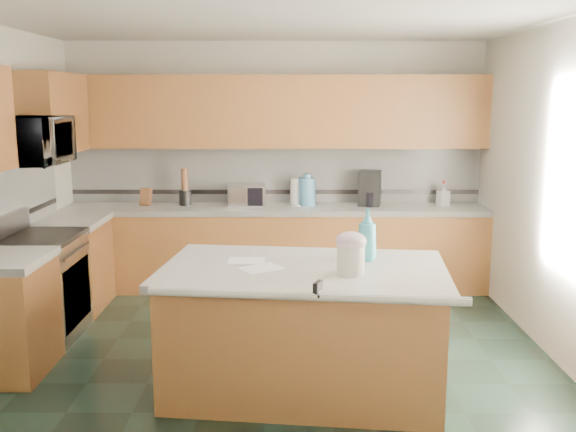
{
  "coord_description": "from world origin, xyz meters",
  "views": [
    {
      "loc": [
        0.17,
        -4.9,
        2.1
      ],
      "look_at": [
        0.15,
        0.35,
        1.12
      ],
      "focal_mm": 40.0,
      "sensor_mm": 36.0,
      "label": 1
    }
  ],
  "objects_px": {
    "toaster_oven": "(247,195)",
    "coffee_maker": "(370,188)",
    "treat_jar": "(351,260)",
    "island_top": "(304,271)",
    "island_base": "(304,332)",
    "soap_bottle_island": "(367,235)",
    "knife_block": "(146,197)"
  },
  "relations": [
    {
      "from": "toaster_oven",
      "to": "coffee_maker",
      "type": "relative_size",
      "value": 1.06
    },
    {
      "from": "treat_jar",
      "to": "island_top",
      "type": "bearing_deg",
      "value": 160.26
    },
    {
      "from": "island_base",
      "to": "island_top",
      "type": "relative_size",
      "value": 0.95
    },
    {
      "from": "soap_bottle_island",
      "to": "toaster_oven",
      "type": "bearing_deg",
      "value": 118.31
    },
    {
      "from": "treat_jar",
      "to": "soap_bottle_island",
      "type": "bearing_deg",
      "value": 80.76
    },
    {
      "from": "soap_bottle_island",
      "to": "treat_jar",
      "type": "bearing_deg",
      "value": -107.16
    },
    {
      "from": "island_base",
      "to": "coffee_maker",
      "type": "xyz_separation_m",
      "value": [
        0.78,
        2.6,
        0.68
      ]
    },
    {
      "from": "island_top",
      "to": "toaster_oven",
      "type": "xyz_separation_m",
      "value": [
        -0.57,
        2.57,
        0.15
      ]
    },
    {
      "from": "island_top",
      "to": "knife_block",
      "type": "xyz_separation_m",
      "value": [
        -1.68,
        2.57,
        0.13
      ]
    },
    {
      "from": "toaster_oven",
      "to": "treat_jar",
      "type": "bearing_deg",
      "value": -76.36
    },
    {
      "from": "island_base",
      "to": "toaster_oven",
      "type": "height_order",
      "value": "toaster_oven"
    },
    {
      "from": "island_base",
      "to": "toaster_oven",
      "type": "bearing_deg",
      "value": 108.91
    },
    {
      "from": "knife_block",
      "to": "treat_jar",
      "type": "bearing_deg",
      "value": -44.55
    },
    {
      "from": "soap_bottle_island",
      "to": "toaster_oven",
      "type": "relative_size",
      "value": 0.93
    },
    {
      "from": "island_top",
      "to": "coffee_maker",
      "type": "height_order",
      "value": "coffee_maker"
    },
    {
      "from": "treat_jar",
      "to": "knife_block",
      "type": "height_order",
      "value": "knife_block"
    },
    {
      "from": "island_top",
      "to": "coffee_maker",
      "type": "distance_m",
      "value": 2.73
    },
    {
      "from": "treat_jar",
      "to": "coffee_maker",
      "type": "bearing_deg",
      "value": 93.18
    },
    {
      "from": "island_top",
      "to": "treat_jar",
      "type": "xyz_separation_m",
      "value": [
        0.31,
        -0.2,
        0.13
      ]
    },
    {
      "from": "island_base",
      "to": "soap_bottle_island",
      "type": "distance_m",
      "value": 0.84
    },
    {
      "from": "coffee_maker",
      "to": "treat_jar",
      "type": "bearing_deg",
      "value": -86.2
    },
    {
      "from": "treat_jar",
      "to": "island_base",
      "type": "bearing_deg",
      "value": 160.26
    },
    {
      "from": "island_top",
      "to": "soap_bottle_island",
      "type": "relative_size",
      "value": 5.25
    },
    {
      "from": "coffee_maker",
      "to": "soap_bottle_island",
      "type": "bearing_deg",
      "value": -84.12
    },
    {
      "from": "coffee_maker",
      "to": "knife_block",
      "type": "bearing_deg",
      "value": -165.95
    },
    {
      "from": "soap_bottle_island",
      "to": "island_top",
      "type": "bearing_deg",
      "value": -153.49
    },
    {
      "from": "treat_jar",
      "to": "soap_bottle_island",
      "type": "distance_m",
      "value": 0.42
    },
    {
      "from": "soap_bottle_island",
      "to": "toaster_oven",
      "type": "height_order",
      "value": "soap_bottle_island"
    },
    {
      "from": "knife_block",
      "to": "toaster_oven",
      "type": "bearing_deg",
      "value": 9.73
    },
    {
      "from": "island_base",
      "to": "treat_jar",
      "type": "xyz_separation_m",
      "value": [
        0.31,
        -0.2,
        0.59
      ]
    },
    {
      "from": "island_base",
      "to": "coffee_maker",
      "type": "relative_size",
      "value": 4.93
    },
    {
      "from": "island_base",
      "to": "island_top",
      "type": "xyz_separation_m",
      "value": [
        0.0,
        0.0,
        0.46
      ]
    }
  ]
}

